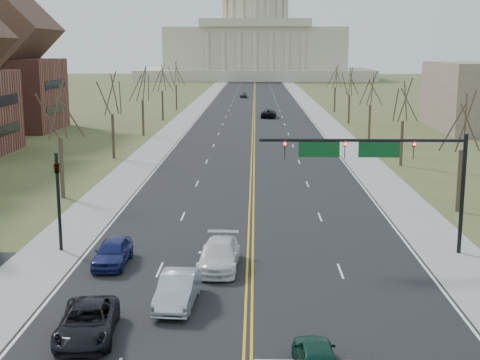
{
  "coord_description": "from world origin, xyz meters",
  "views": [
    {
      "loc": [
        0.27,
        -25.21,
        12.07
      ],
      "look_at": [
        -0.79,
        20.64,
        3.0
      ],
      "focal_mm": 50.0,
      "sensor_mm": 36.0,
      "label": 1
    }
  ],
  "objects_px": {
    "car_sb_inner_second": "(219,255)",
    "signal_mast": "(378,158)",
    "car_nb_inner_lead": "(316,357)",
    "signal_left": "(58,191)",
    "car_sb_outer_lead": "(87,322)",
    "car_sb_outer_second": "(113,252)",
    "car_far_sb": "(243,95)",
    "car_far_nb": "(269,113)",
    "car_sb_inner_lead": "(178,289)"
  },
  "relations": [
    {
      "from": "signal_left",
      "to": "car_sb_inner_lead",
      "type": "relative_size",
      "value": 1.27
    },
    {
      "from": "car_far_sb",
      "to": "signal_left",
      "type": "bearing_deg",
      "value": -98.09
    },
    {
      "from": "car_sb_outer_lead",
      "to": "car_sb_inner_second",
      "type": "bearing_deg",
      "value": 55.5
    },
    {
      "from": "signal_mast",
      "to": "car_sb_outer_second",
      "type": "height_order",
      "value": "signal_mast"
    },
    {
      "from": "signal_mast",
      "to": "signal_left",
      "type": "relative_size",
      "value": 2.02
    },
    {
      "from": "signal_mast",
      "to": "car_far_sb",
      "type": "xyz_separation_m",
      "value": [
        -10.22,
        127.67,
        -5.02
      ]
    },
    {
      "from": "car_far_sb",
      "to": "car_nb_inner_lead",
      "type": "bearing_deg",
      "value": -92.03
    },
    {
      "from": "car_sb_inner_lead",
      "to": "car_sb_outer_second",
      "type": "relative_size",
      "value": 1.08
    },
    {
      "from": "car_far_sb",
      "to": "signal_mast",
      "type": "bearing_deg",
      "value": -89.61
    },
    {
      "from": "car_sb_outer_second",
      "to": "car_far_sb",
      "type": "distance_m",
      "value": 130.45
    },
    {
      "from": "signal_left",
      "to": "car_sb_outer_lead",
      "type": "bearing_deg",
      "value": -69.23
    },
    {
      "from": "car_sb_inner_second",
      "to": "signal_mast",
      "type": "bearing_deg",
      "value": 21.25
    },
    {
      "from": "car_sb_outer_lead",
      "to": "car_far_nb",
      "type": "xyz_separation_m",
      "value": [
        9.41,
        91.85,
        0.04
      ]
    },
    {
      "from": "signal_mast",
      "to": "car_far_sb",
      "type": "bearing_deg",
      "value": 94.58
    },
    {
      "from": "car_sb_inner_lead",
      "to": "car_far_sb",
      "type": "distance_m",
      "value": 136.29
    },
    {
      "from": "signal_left",
      "to": "car_sb_inner_lead",
      "type": "xyz_separation_m",
      "value": [
        8.11,
        -8.62,
        -2.93
      ]
    },
    {
      "from": "signal_mast",
      "to": "car_nb_inner_lead",
      "type": "height_order",
      "value": "signal_mast"
    },
    {
      "from": "car_sb_inner_second",
      "to": "car_sb_outer_second",
      "type": "relative_size",
      "value": 1.21
    },
    {
      "from": "car_sb_outer_lead",
      "to": "signal_mast",
      "type": "bearing_deg",
      "value": 35.28
    },
    {
      "from": "car_sb_inner_second",
      "to": "car_sb_outer_lead",
      "type": "bearing_deg",
      "value": -116.34
    },
    {
      "from": "car_nb_inner_lead",
      "to": "car_sb_outer_lead",
      "type": "bearing_deg",
      "value": -19.52
    },
    {
      "from": "car_sb_outer_second",
      "to": "car_far_nb",
      "type": "bearing_deg",
      "value": 83.7
    },
    {
      "from": "signal_mast",
      "to": "car_sb_outer_lead",
      "type": "xyz_separation_m",
      "value": [
        -14.25,
        -12.39,
        -5.05
      ]
    },
    {
      "from": "signal_mast",
      "to": "car_nb_inner_lead",
      "type": "bearing_deg",
      "value": -107.56
    },
    {
      "from": "car_sb_inner_second",
      "to": "car_far_nb",
      "type": "relative_size",
      "value": 0.99
    },
    {
      "from": "car_sb_inner_lead",
      "to": "car_far_sb",
      "type": "xyz_separation_m",
      "value": [
        0.61,
        136.29,
        -0.05
      ]
    },
    {
      "from": "car_sb_inner_second",
      "to": "signal_left",
      "type": "bearing_deg",
      "value": 164.74
    },
    {
      "from": "car_sb_outer_second",
      "to": "car_far_nb",
      "type": "xyz_separation_m",
      "value": [
        10.37,
        82.15,
        0.0
      ]
    },
    {
      "from": "signal_left",
      "to": "car_sb_outer_second",
      "type": "distance_m",
      "value": 5.47
    },
    {
      "from": "car_sb_outer_second",
      "to": "car_sb_inner_lead",
      "type": "bearing_deg",
      "value": -52.68
    },
    {
      "from": "car_sb_inner_lead",
      "to": "signal_mast",
      "type": "bearing_deg",
      "value": 42.29
    },
    {
      "from": "car_sb_inner_lead",
      "to": "car_far_nb",
      "type": "bearing_deg",
      "value": 89.88
    },
    {
      "from": "car_nb_inner_lead",
      "to": "signal_left",
      "type": "bearing_deg",
      "value": -49.57
    },
    {
      "from": "car_nb_inner_lead",
      "to": "car_sb_inner_second",
      "type": "distance_m",
      "value": 12.94
    },
    {
      "from": "signal_left",
      "to": "car_sb_inner_second",
      "type": "bearing_deg",
      "value": -17.7
    },
    {
      "from": "car_far_nb",
      "to": "car_sb_inner_lead",
      "type": "bearing_deg",
      "value": 91.35
    },
    {
      "from": "car_far_nb",
      "to": "car_far_sb",
      "type": "xyz_separation_m",
      "value": [
        -5.38,
        48.21,
        -0.02
      ]
    },
    {
      "from": "car_sb_inner_second",
      "to": "car_far_nb",
      "type": "distance_m",
      "value": 82.7
    },
    {
      "from": "car_sb_inner_second",
      "to": "car_sb_outer_second",
      "type": "height_order",
      "value": "car_sb_inner_second"
    },
    {
      "from": "car_sb_inner_lead",
      "to": "car_far_nb",
      "type": "relative_size",
      "value": 0.88
    },
    {
      "from": "signal_left",
      "to": "car_far_sb",
      "type": "xyz_separation_m",
      "value": [
        8.73,
        127.66,
        -2.97
      ]
    },
    {
      "from": "car_nb_inner_lead",
      "to": "car_sb_inner_second",
      "type": "xyz_separation_m",
      "value": [
        -4.31,
        12.2,
        0.1
      ]
    },
    {
      "from": "car_sb_inner_lead",
      "to": "car_sb_outer_lead",
      "type": "bearing_deg",
      "value": -128.44
    },
    {
      "from": "signal_left",
      "to": "car_sb_inner_second",
      "type": "distance_m",
      "value": 10.68
    },
    {
      "from": "signal_left",
      "to": "car_sb_inner_second",
      "type": "xyz_separation_m",
      "value": [
        9.79,
        -3.12,
        -2.93
      ]
    },
    {
      "from": "car_sb_inner_lead",
      "to": "car_sb_outer_second",
      "type": "xyz_separation_m",
      "value": [
        -4.38,
        5.93,
        -0.03
      ]
    },
    {
      "from": "car_sb_inner_second",
      "to": "car_far_sb",
      "type": "height_order",
      "value": "car_sb_inner_second"
    },
    {
      "from": "car_sb_outer_second",
      "to": "signal_left",
      "type": "bearing_deg",
      "value": 145.13
    },
    {
      "from": "signal_mast",
      "to": "car_sb_inner_lead",
      "type": "xyz_separation_m",
      "value": [
        -10.83,
        -8.62,
        -4.97
      ]
    },
    {
      "from": "car_sb_outer_lead",
      "to": "car_far_nb",
      "type": "distance_m",
      "value": 92.33
    }
  ]
}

